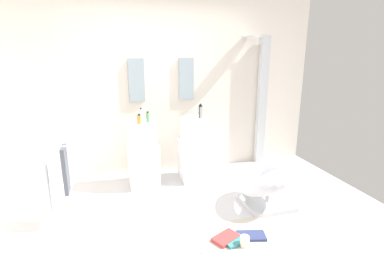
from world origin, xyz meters
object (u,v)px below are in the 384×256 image
Objects in this scene: pedestal_sink_left at (143,154)px; magazine_teal at (235,241)px; soap_bottle_grey at (201,112)px; soap_bottle_green at (148,117)px; soap_bottle_black at (200,111)px; shower_column at (261,98)px; magazine_red at (226,238)px; coffee_mug at (245,241)px; soap_bottle_clear at (141,114)px; towel_rack at (63,172)px; magazine_navy at (251,236)px; pedestal_sink_right at (194,149)px; soap_bottle_amber at (139,119)px; lounge_chair at (269,179)px.

pedestal_sink_left is 1.76m from magazine_teal.
magazine_teal is 1.19× the size of soap_bottle_grey.
pedestal_sink_left is 5.77× the size of soap_bottle_grey.
soap_bottle_black is (0.75, 0.08, 0.02)m from soap_bottle_green.
magazine_teal is at bearing -123.80° from shower_column.
magazine_red is 0.20m from coffee_mug.
soap_bottle_clear is at bearing -173.04° from shower_column.
coffee_mug is (1.67, -0.87, -0.57)m from towel_rack.
magazine_navy is at bearing -62.35° from soap_bottle_clear.
towel_rack is at bearing 129.11° from magazine_red.
soap_bottle_grey is (0.21, 1.47, 0.97)m from magazine_red.
coffee_mug is at bearing -67.05° from soap_bottle_green.
soap_bottle_grey reaches higher than coffee_mug.
towel_rack reaches higher than magazine_navy.
pedestal_sink_right is 0.94m from soap_bottle_amber.
lounge_chair is 1.77m from soap_bottle_amber.
soap_bottle_clear reaches higher than soap_bottle_amber.
soap_bottle_green is at bearing 84.91° from magazine_red.
coffee_mug is (-0.13, -0.11, 0.04)m from magazine_navy.
pedestal_sink_right is at bearing 122.00° from lounge_chair.
soap_bottle_clear is at bearing 112.60° from coffee_mug.
magazine_teal is at bearing -68.08° from soap_bottle_green.
pedestal_sink_left is 0.73m from pedestal_sink_right.
soap_bottle_grey is at bearing -10.24° from soap_bottle_clear.
magazine_navy is (1.80, -0.76, -0.61)m from towel_rack.
magazine_teal is 1.28× the size of soap_bottle_clear.
shower_column reaches higher than soap_bottle_grey.
coffee_mug is at bearing -59.84° from magazine_teal.
towel_rack is (-1.66, -0.77, 0.17)m from pedestal_sink_right.
soap_bottle_grey is at bearing 2.76° from soap_bottle_green.
soap_bottle_clear is at bearing 102.51° from magazine_teal.
soap_bottle_grey is (0.08, 1.62, 0.94)m from coffee_mug.
magazine_teal is 1.83m from soap_bottle_grey.
magazine_teal is at bearing -91.94° from pedestal_sink_right.
lounge_chair reaches higher than magazine_red.
soap_bottle_grey reaches higher than pedestal_sink_right.
soap_bottle_black is at bearing 117.70° from lounge_chair.
magazine_navy is (-0.48, -0.53, -0.33)m from lounge_chair.
soap_bottle_black is (-1.14, -0.35, -0.07)m from shower_column.
pedestal_sink_right is 3.80× the size of magazine_red.
pedestal_sink_right reaches higher than magazine_red.
magazine_teal is at bearing -68.34° from soap_bottle_clear.
magazine_navy is (0.14, -1.53, -0.44)m from pedestal_sink_right.
soap_bottle_grey reaches higher than soap_bottle_amber.
magazine_red is 1.81m from soap_bottle_black.
lounge_chair is 1.32m from soap_bottle_black.
magazine_navy is 2.65× the size of coffee_mug.
coffee_mug is (0.07, -0.08, 0.04)m from magazine_teal.
shower_column reaches higher than pedestal_sink_right.
shower_column is (1.97, 0.36, 0.62)m from pedestal_sink_left.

